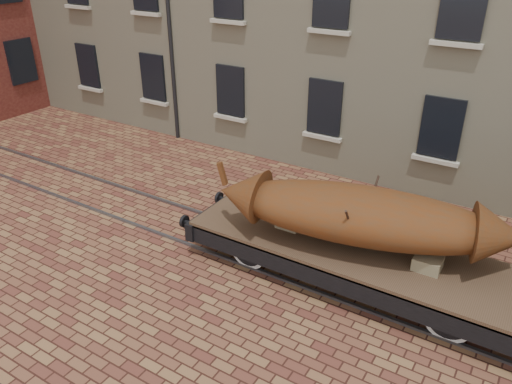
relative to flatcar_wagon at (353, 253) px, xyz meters
The scene contains 4 objects.
ground 0.95m from the flatcar_wagon, behind, with size 90.00×90.00×0.00m, color #5B2D22.
rail_track 0.93m from the flatcar_wagon, behind, with size 30.00×1.52×0.06m.
flatcar_wagon is the anchor object (origin of this frame).
iron_boat 1.00m from the flatcar_wagon, ahead, with size 6.35×2.89×1.54m.
Camera 1 is at (3.49, -8.74, 6.90)m, focal length 35.00 mm.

